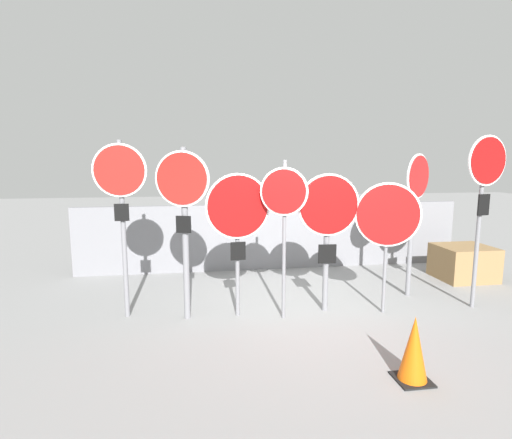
% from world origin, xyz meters
% --- Properties ---
extents(ground_plane, '(40.00, 40.00, 0.00)m').
position_xyz_m(ground_plane, '(0.00, 0.00, 0.00)').
color(ground_plane, gray).
extents(fence_back, '(8.18, 0.12, 1.39)m').
position_xyz_m(fence_back, '(0.00, 2.38, 0.69)').
color(fence_back, slate).
rests_on(fence_back, ground).
extents(stop_sign_0, '(0.75, 0.14, 2.59)m').
position_xyz_m(stop_sign_0, '(-2.68, 0.05, 1.87)').
color(stop_sign_0, slate).
rests_on(stop_sign_0, ground).
extents(stop_sign_1, '(0.75, 0.26, 2.48)m').
position_xyz_m(stop_sign_1, '(-1.81, -0.15, 1.70)').
color(stop_sign_1, slate).
rests_on(stop_sign_1, ground).
extents(stop_sign_2, '(0.94, 0.16, 2.12)m').
position_xyz_m(stop_sign_2, '(-1.05, -0.17, 1.53)').
color(stop_sign_2, slate).
rests_on(stop_sign_2, ground).
extents(stop_sign_3, '(0.64, 0.28, 2.31)m').
position_xyz_m(stop_sign_3, '(-0.41, -0.35, 1.70)').
color(stop_sign_3, slate).
rests_on(stop_sign_3, ground).
extents(stop_sign_4, '(0.92, 0.17, 2.11)m').
position_xyz_m(stop_sign_4, '(0.30, -0.17, 1.46)').
color(stop_sign_4, slate).
rests_on(stop_sign_4, ground).
extents(stop_sign_5, '(0.90, 0.36, 1.99)m').
position_xyz_m(stop_sign_5, '(1.14, -0.38, 1.45)').
color(stop_sign_5, slate).
rests_on(stop_sign_5, ground).
extents(stop_sign_6, '(0.62, 0.44, 2.41)m').
position_xyz_m(stop_sign_6, '(1.96, 0.30, 1.70)').
color(stop_sign_6, slate).
rests_on(stop_sign_6, ground).
extents(stop_sign_7, '(0.74, 0.20, 2.67)m').
position_xyz_m(stop_sign_7, '(2.67, -0.38, 1.99)').
color(stop_sign_7, slate).
rests_on(stop_sign_7, ground).
extents(traffic_cone_0, '(0.36, 0.36, 0.71)m').
position_xyz_m(traffic_cone_0, '(0.58, -2.18, 0.35)').
color(traffic_cone_0, black).
rests_on(traffic_cone_0, ground).
extents(storage_crate, '(0.99, 0.89, 0.65)m').
position_xyz_m(storage_crate, '(3.50, 1.07, 0.33)').
color(storage_crate, olive).
rests_on(storage_crate, ground).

